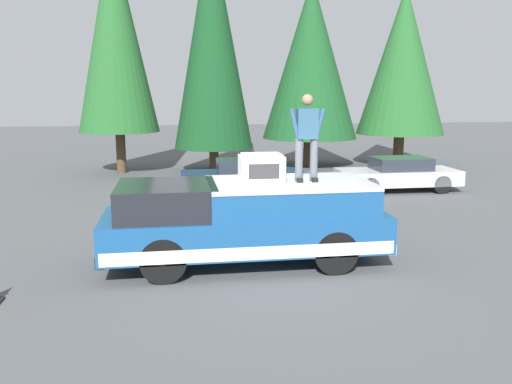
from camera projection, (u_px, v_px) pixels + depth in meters
ground_plane at (272, 265)px, 10.46m from camera, size 90.00×90.00×0.00m
pickup_truck at (245, 221)px, 10.41m from camera, size 2.01×5.54×1.65m
compressor_unit at (261, 168)px, 10.20m from camera, size 0.65×0.84×0.56m
person_on_truck_bed at (307, 135)px, 10.20m from camera, size 0.29×0.72×1.69m
parked_car_silver at (398, 174)px, 18.18m from camera, size 1.64×4.10×1.16m
parked_car_navy at (243, 176)px, 17.69m from camera, size 1.64×4.10×1.16m
conifer_far_left at (403, 61)px, 23.67m from camera, size 3.95×3.95×8.03m
conifer_left at (311, 60)px, 23.28m from camera, size 4.23×4.23×8.25m
conifer_center_left at (212, 38)px, 21.76m from camera, size 3.32×3.32×10.10m
conifer_center_right at (115, 33)px, 21.23m from camera, size 3.28×3.28×9.71m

